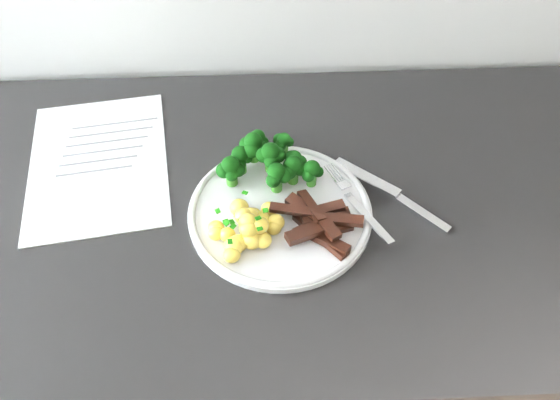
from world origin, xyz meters
TOP-DOWN VIEW (x-y plane):
  - counter at (0.08, 1.69)m, footprint 2.28×0.57m
  - recipe_paper at (-0.16, 1.78)m, footprint 0.24×0.30m
  - plate at (0.10, 1.67)m, footprint 0.25×0.25m
  - broccoli at (0.08, 1.73)m, footprint 0.15×0.11m
  - potatoes at (0.06, 1.63)m, footprint 0.10×0.10m
  - beef_strips at (0.15, 1.64)m, footprint 0.12×0.11m
  - fork at (0.20, 1.66)m, footprint 0.08×0.15m
  - knife at (0.27, 1.67)m, footprint 0.15×0.14m

SIDE VIEW (x-z plane):
  - counter at x=0.08m, z-range 0.00..0.86m
  - recipe_paper at x=-0.16m, z-range 0.86..0.86m
  - plate at x=0.10m, z-range 0.86..0.87m
  - knife at x=0.27m, z-range 0.85..0.87m
  - fork at x=0.20m, z-range 0.87..0.88m
  - beef_strips at x=0.15m, z-range 0.86..0.89m
  - potatoes at x=0.06m, z-range 0.86..0.90m
  - broccoli at x=0.08m, z-range 0.87..0.93m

